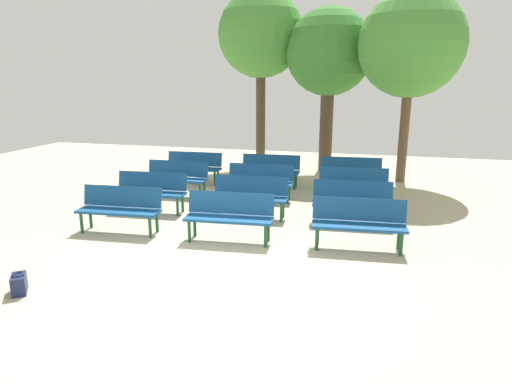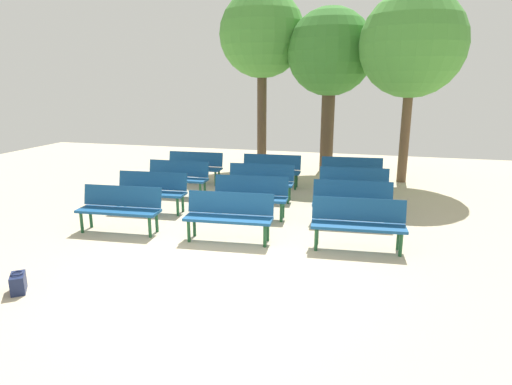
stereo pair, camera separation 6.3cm
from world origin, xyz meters
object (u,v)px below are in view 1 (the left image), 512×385
at_px(bench_r0_c0, 120,206).
at_px(bench_r2_c1, 260,180).
at_px(bench_r1_c2, 352,200).
at_px(handbag, 19,284).
at_px(bench_r3_c1, 270,169).
at_px(bench_r3_c2, 351,172).
at_px(tree_0, 261,35).
at_px(tree_2, 329,54).
at_px(bench_r3_c0, 194,166).
at_px(bench_r0_c1, 230,214).
at_px(tree_1, 411,45).
at_px(bench_r1_c0, 151,189).
at_px(bench_r0_c2, 359,221).
at_px(bench_r2_c2, 353,184).
at_px(bench_r2_c0, 177,176).
at_px(bench_r1_c1, 250,194).

relative_size(bench_r0_c0, bench_r2_c1, 1.00).
distance_m(bench_r1_c2, handbag, 6.07).
relative_size(bench_r3_c1, bench_r3_c2, 0.99).
bearing_deg(tree_0, tree_2, -8.42).
bearing_deg(bench_r3_c2, bench_r3_c0, 178.74).
bearing_deg(bench_r0_c1, bench_r3_c2, 61.59).
relative_size(bench_r3_c2, tree_1, 0.31).
relative_size(tree_1, tree_2, 1.04).
relative_size(bench_r3_c0, bench_r3_c1, 1.00).
xyz_separation_m(bench_r0_c1, bench_r1_c0, (-2.26, 1.31, 0.00)).
xyz_separation_m(bench_r0_c1, bench_r3_c0, (-2.42, 4.16, 0.00)).
height_order(bench_r0_c1, bench_r2_c1, same).
distance_m(bench_r1_c2, tree_1, 5.54).
bearing_deg(bench_r0_c2, bench_r2_c2, 89.91).
distance_m(bench_r1_c2, bench_r3_c1, 3.59).
height_order(bench_r2_c1, bench_r2_c2, same).
bearing_deg(tree_1, bench_r0_c1, -119.62).
distance_m(bench_r2_c0, bench_r3_c1, 2.60).
height_order(bench_r1_c2, bench_r2_c0, same).
relative_size(bench_r3_c0, tree_0, 0.28).
relative_size(bench_r2_c2, tree_2, 0.32).
relative_size(bench_r1_c1, tree_1, 0.31).
height_order(bench_r0_c0, tree_1, tree_1).
bearing_deg(bench_r1_c0, bench_r3_c2, 31.97).
bearing_deg(bench_r1_c1, bench_r0_c1, -93.96).
distance_m(tree_0, tree_2, 2.34).
height_order(bench_r1_c1, bench_r3_c1, same).
bearing_deg(bench_r0_c1, bench_r1_c1, 85.97).
distance_m(bench_r1_c1, bench_r1_c2, 2.13).
xyz_separation_m(bench_r3_c0, bench_r3_c2, (4.38, 0.24, 0.00)).
relative_size(bench_r3_c2, handbag, 4.48).
height_order(bench_r0_c2, bench_r3_c0, same).
height_order(bench_r2_c2, tree_0, tree_0).
height_order(bench_r2_c0, bench_r3_c0, same).
height_order(bench_r1_c1, bench_r2_c0, same).
relative_size(bench_r1_c0, tree_1, 0.31).
relative_size(bench_r0_c2, bench_r1_c1, 1.00).
bearing_deg(tree_2, bench_r1_c1, -100.85).
bearing_deg(bench_r3_c1, bench_r0_c1, -90.22).
distance_m(bench_r1_c2, bench_r2_c0, 4.58).
bearing_deg(bench_r2_c2, tree_1, 62.24).
height_order(bench_r3_c1, tree_2, tree_2).
bearing_deg(tree_2, bench_r0_c0, -114.88).
relative_size(bench_r2_c1, tree_0, 0.29).
bearing_deg(bench_r0_c2, bench_r0_c1, -179.92).
distance_m(bench_r2_c2, bench_r3_c1, 2.63).
bearing_deg(bench_r2_c1, tree_0, 99.46).
xyz_separation_m(bench_r1_c2, tree_2, (-1.09, 5.33, 3.14)).
bearing_deg(tree_2, bench_r1_c0, -120.58).
bearing_deg(tree_0, bench_r0_c0, -97.72).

